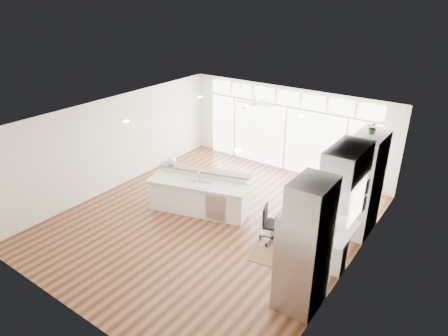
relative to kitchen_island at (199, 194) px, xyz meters
The scene contains 24 objects.
floor 0.78m from the kitchen_island, 16.11° to the right, with size 7.00×8.00×0.02m, color #482616.
ceiling 2.24m from the kitchen_island, 16.11° to the right, with size 7.00×8.00×0.02m, color white.
wall_back 3.97m from the kitchen_island, 81.98° to the left, with size 7.00×0.04×2.70m, color beige.
wall_front 4.27m from the kitchen_island, 82.57° to the right, with size 7.00×0.04×2.70m, color beige.
wall_left 3.07m from the kitchen_island, behind, with size 0.04×8.00×2.70m, color beige.
wall_right 4.13m from the kitchen_island, ahead, with size 0.04×8.00×2.70m, color beige.
glass_wall 3.86m from the kitchen_island, 81.85° to the left, with size 5.80×0.06×2.08m, color white.
transom_row 4.25m from the kitchen_island, 81.85° to the left, with size 5.90×0.06×0.40m, color white.
desk_window 4.13m from the kitchen_island, ahead, with size 0.04×0.85×0.85m, color silver.
ceiling_fan 3.29m from the kitchen_island, 89.09° to the left, with size 1.16×1.16×0.32m, color silver.
recessed_lights 2.22m from the kitchen_island, ahead, with size 3.40×3.00×0.02m, color white.
oven_cabinet 4.12m from the kitchen_island, 23.88° to the left, with size 0.64×1.20×2.50m, color white.
desk_nook 3.68m from the kitchen_island, ahead, with size 0.72×1.30×0.76m, color white.
upper_cabinets 4.14m from the kitchen_island, ahead, with size 0.64×1.30×0.64m, color white.
refrigerator 3.98m from the kitchen_island, 22.42° to the right, with size 0.76×0.90×2.00m, color #B6B5BA.
fridge_cabinet 4.38m from the kitchen_island, 22.09° to the right, with size 0.64×0.90×0.60m, color white.
framed_photos 4.17m from the kitchen_island, 10.80° to the left, with size 0.06×0.22×0.80m, color black.
kitchen_island is the anchor object (origin of this frame).
rug 2.65m from the kitchen_island, 14.23° to the right, with size 0.85×0.62×0.01m, color #382712.
office_chair 2.26m from the kitchen_island, ahead, with size 0.46×0.43×0.89m, color black.
fishbowl 1.22m from the kitchen_island, behind, with size 0.25×0.25×0.25m, color silver.
monitor 3.62m from the kitchen_island, ahead, with size 0.09×0.53×0.44m, color black.
keyboard 3.43m from the kitchen_island, ahead, with size 0.12×0.32×0.02m, color silver.
potted_plant 4.56m from the kitchen_island, 23.88° to the left, with size 0.26×0.28×0.22m, color #385C27.
Camera 1 is at (5.36, -6.96, 5.50)m, focal length 32.00 mm.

